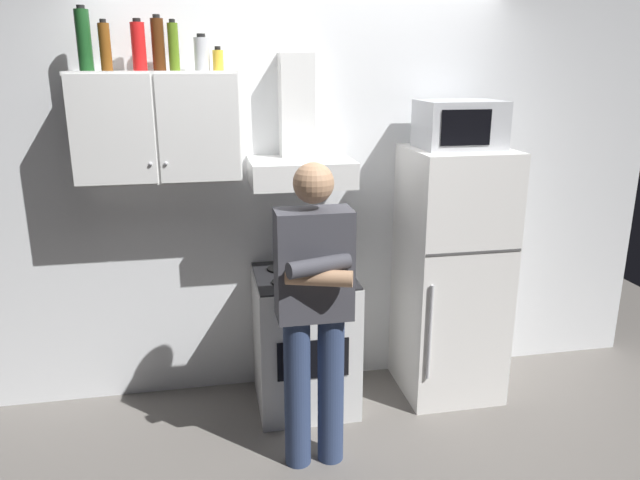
{
  "coord_description": "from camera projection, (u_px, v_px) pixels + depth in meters",
  "views": [
    {
      "loc": [
        -0.61,
        -3.13,
        2.09
      ],
      "look_at": [
        0.0,
        0.0,
        1.15
      ],
      "focal_mm": 33.7,
      "sensor_mm": 36.0,
      "label": 1
    }
  ],
  "objects": [
    {
      "name": "bottle_canister_steel",
      "position": [
        202.0,
        54.0,
        3.31
      ],
      "size": [
        0.08,
        0.08,
        0.2
      ],
      "color": "#B2B5BA",
      "rests_on": "upper_cabinet"
    },
    {
      "name": "stove_oven",
      "position": [
        305.0,
        339.0,
        3.75
      ],
      "size": [
        0.6,
        0.62,
        0.87
      ],
      "color": "silver",
      "rests_on": "ground_plane"
    },
    {
      "name": "bottle_soda_red",
      "position": [
        139.0,
        46.0,
        3.24
      ],
      "size": [
        0.08,
        0.08,
        0.27
      ],
      "color": "red",
      "rests_on": "upper_cabinet"
    },
    {
      "name": "person_standing",
      "position": [
        314.0,
        308.0,
        3.04
      ],
      "size": [
        0.38,
        0.33,
        1.64
      ],
      "color": "navy",
      "rests_on": "ground_plane"
    },
    {
      "name": "bottle_beer_brown",
      "position": [
        105.0,
        47.0,
        3.17
      ],
      "size": [
        0.06,
        0.06,
        0.26
      ],
      "color": "brown",
      "rests_on": "upper_cabinet"
    },
    {
      "name": "cooking_pot",
      "position": [
        329.0,
        270.0,
        3.52
      ],
      "size": [
        0.31,
        0.21,
        0.1
      ],
      "color": "#B7BABF",
      "rests_on": "stove_oven"
    },
    {
      "name": "refrigerator",
      "position": [
        451.0,
        274.0,
        3.82
      ],
      "size": [
        0.6,
        0.62,
        1.6
      ],
      "color": "white",
      "rests_on": "ground_plane"
    },
    {
      "name": "range_hood",
      "position": [
        300.0,
        150.0,
        3.54
      ],
      "size": [
        0.6,
        0.44,
        0.75
      ],
      "color": "white"
    },
    {
      "name": "upper_cabinet",
      "position": [
        158.0,
        127.0,
        3.35
      ],
      "size": [
        0.9,
        0.37,
        0.6
      ],
      "color": "silver"
    },
    {
      "name": "bottle_olive_oil",
      "position": [
        174.0,
        46.0,
        3.26
      ],
      "size": [
        0.06,
        0.06,
        0.27
      ],
      "color": "#4C6B19",
      "rests_on": "upper_cabinet"
    },
    {
      "name": "bottle_wine_green",
      "position": [
        84.0,
        40.0,
        3.15
      ],
      "size": [
        0.08,
        0.08,
        0.33
      ],
      "color": "#19471E",
      "rests_on": "upper_cabinet"
    },
    {
      "name": "back_wall_tiled",
      "position": [
        302.0,
        184.0,
        3.83
      ],
      "size": [
        4.8,
        0.1,
        2.7
      ],
      "primitive_type": "cube",
      "color": "white",
      "rests_on": "ground_plane"
    },
    {
      "name": "ground_plane",
      "position": [
        320.0,
        421.0,
        3.64
      ],
      "size": [
        7.0,
        7.0,
        0.0
      ],
      "primitive_type": "plane",
      "color": "slate"
    },
    {
      "name": "microwave",
      "position": [
        460.0,
        124.0,
        3.57
      ],
      "size": [
        0.48,
        0.37,
        0.28
      ],
      "color": "#B7BABF",
      "rests_on": "refrigerator"
    },
    {
      "name": "bottle_rum_dark",
      "position": [
        158.0,
        44.0,
        3.26
      ],
      "size": [
        0.07,
        0.07,
        0.29
      ],
      "color": "#47230F",
      "rests_on": "upper_cabinet"
    },
    {
      "name": "bottle_spice_jar",
      "position": [
        218.0,
        60.0,
        3.3
      ],
      "size": [
        0.06,
        0.06,
        0.13
      ],
      "color": "gold",
      "rests_on": "upper_cabinet"
    }
  ]
}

